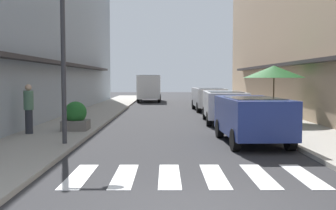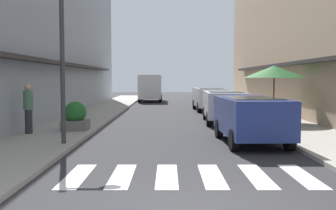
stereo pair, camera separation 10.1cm
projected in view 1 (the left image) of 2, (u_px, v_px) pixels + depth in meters
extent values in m
plane|color=#2B2B2D|center=(176.00, 119.00, 20.91)|extent=(81.75, 81.75, 0.00)
cube|color=#9E998E|center=(88.00, 117.00, 20.88)|extent=(2.70, 52.02, 0.12)
cube|color=#9E998E|center=(265.00, 117.00, 20.94)|extent=(2.70, 52.02, 0.12)
cube|color=#939EA8|center=(16.00, 8.00, 21.35)|extent=(5.00, 35.44, 11.55)
cube|color=#332D2D|center=(70.00, 65.00, 21.56)|extent=(0.50, 24.81, 0.16)
cube|color=tan|center=(335.00, 20.00, 21.48)|extent=(5.00, 35.44, 10.37)
cube|color=#332D2D|center=(282.00, 65.00, 21.62)|extent=(0.50, 24.81, 0.16)
cube|color=silver|center=(80.00, 176.00, 8.56)|extent=(0.45, 2.20, 0.01)
cube|color=silver|center=(125.00, 176.00, 8.56)|extent=(0.45, 2.20, 0.01)
cube|color=silver|center=(169.00, 176.00, 8.57)|extent=(0.45, 2.20, 0.01)
cube|color=silver|center=(214.00, 176.00, 8.57)|extent=(0.45, 2.20, 0.01)
cube|color=silver|center=(259.00, 176.00, 8.58)|extent=(0.45, 2.20, 0.01)
cube|color=silver|center=(304.00, 176.00, 8.58)|extent=(0.45, 2.20, 0.01)
cube|color=navy|center=(252.00, 116.00, 12.83)|extent=(1.90, 4.05, 1.13)
cube|color=black|center=(253.00, 107.00, 12.61)|extent=(1.55, 2.29, 0.56)
cylinder|color=black|center=(220.00, 129.00, 14.15)|extent=(0.24, 0.65, 0.64)
cylinder|color=black|center=(265.00, 128.00, 14.22)|extent=(0.24, 0.65, 0.64)
cylinder|color=black|center=(235.00, 140.00, 11.52)|extent=(0.24, 0.65, 0.64)
cylinder|color=black|center=(290.00, 140.00, 11.59)|extent=(0.24, 0.65, 0.64)
cube|color=silver|center=(224.00, 104.00, 18.94)|extent=(1.92, 4.51, 1.13)
cube|color=black|center=(225.00, 98.00, 18.70)|extent=(1.57, 2.55, 0.56)
cylinder|color=black|center=(205.00, 113.00, 20.47)|extent=(0.24, 0.65, 0.64)
cylinder|color=black|center=(237.00, 113.00, 20.41)|extent=(0.24, 0.65, 0.64)
cylinder|color=black|center=(209.00, 119.00, 17.54)|extent=(0.24, 0.65, 0.64)
cylinder|color=black|center=(246.00, 119.00, 17.49)|extent=(0.24, 0.65, 0.64)
cube|color=silver|center=(208.00, 97.00, 25.91)|extent=(1.89, 4.31, 1.13)
cube|color=black|center=(209.00, 92.00, 25.68)|extent=(1.55, 2.43, 0.56)
cylinder|color=black|center=(194.00, 104.00, 27.32)|extent=(0.24, 0.65, 0.64)
cylinder|color=black|center=(217.00, 104.00, 27.38)|extent=(0.24, 0.65, 0.64)
cylinder|color=black|center=(198.00, 107.00, 24.52)|extent=(0.24, 0.65, 0.64)
cylinder|color=black|center=(225.00, 107.00, 24.58)|extent=(0.24, 0.65, 0.64)
cube|color=silver|center=(149.00, 87.00, 36.50)|extent=(1.95, 5.40, 2.03)
cube|color=black|center=(149.00, 78.00, 36.18)|extent=(1.64, 3.02, 0.56)
cylinder|color=black|center=(141.00, 97.00, 38.34)|extent=(0.22, 0.64, 0.64)
cylinder|color=black|center=(160.00, 97.00, 38.35)|extent=(0.22, 0.64, 0.64)
cylinder|color=black|center=(138.00, 99.00, 34.78)|extent=(0.22, 0.64, 0.64)
cylinder|color=black|center=(159.00, 99.00, 34.79)|extent=(0.22, 0.64, 0.64)
cylinder|color=#38383D|center=(63.00, 63.00, 12.01)|extent=(0.14, 0.14, 4.78)
cylinder|color=#262626|center=(273.00, 121.00, 18.40)|extent=(0.48, 0.48, 0.06)
cylinder|color=#4C3823|center=(274.00, 97.00, 18.32)|extent=(0.06, 0.06, 2.25)
cone|color=#19511E|center=(274.00, 72.00, 18.25)|extent=(2.74, 2.74, 0.55)
cube|color=slate|center=(76.00, 125.00, 15.34)|extent=(0.95, 0.95, 0.37)
sphere|color=#236628|center=(76.00, 112.00, 15.31)|extent=(0.83, 0.83, 0.83)
cylinder|color=#282B33|center=(29.00, 122.00, 14.29)|extent=(0.26, 0.26, 0.85)
cylinder|color=#4C7259|center=(29.00, 100.00, 14.24)|extent=(0.34, 0.34, 0.67)
sphere|color=tan|center=(28.00, 87.00, 14.21)|extent=(0.23, 0.23, 0.23)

